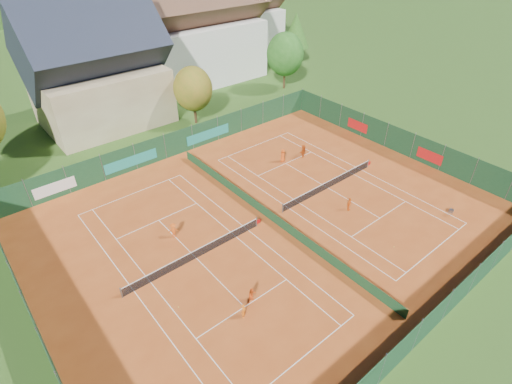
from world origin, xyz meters
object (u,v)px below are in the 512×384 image
at_px(hotel_block_b, 237,19).
at_px(player_left_mid, 252,295).
at_px(ball_hopper, 451,211).
at_px(player_right_far_a, 283,155).
at_px(player_left_far, 173,230).
at_px(hotel_block_a, 198,34).
at_px(player_left_near, 244,311).
at_px(player_right_far_b, 303,151).
at_px(player_right_near, 349,204).
at_px(chalet, 97,73).

relative_size(hotel_block_b, player_left_mid, 13.16).
bearing_deg(ball_hopper, player_right_far_a, 107.17).
xyz_separation_m(hotel_block_b, player_left_mid, (-37.23, -50.33, -5.96)).
bearing_deg(player_left_far, hotel_block_a, -101.62).
bearing_deg(player_left_near, hotel_block_b, 11.63).
distance_m(player_right_far_a, player_right_far_b, 2.61).
bearing_deg(hotel_block_a, ball_hopper, -93.25).
relative_size(player_left_near, player_left_far, 0.86).
xyz_separation_m(hotel_block_b, player_right_far_a, (-21.96, -37.04, -5.83)).
relative_size(player_right_far_a, player_right_far_b, 0.99).
bearing_deg(ball_hopper, player_right_near, 135.13).
height_order(chalet, player_right_far_a, chalet).
relative_size(chalet, player_right_far_a, 10.31).
xyz_separation_m(hotel_block_a, ball_hopper, (-2.63, -46.31, -6.83)).
xyz_separation_m(hotel_block_a, player_right_far_b, (-5.46, -29.75, -6.59)).
bearing_deg(ball_hopper, player_left_far, 147.17).
xyz_separation_m(ball_hopper, player_left_mid, (-20.60, 3.97, 0.10)).
bearing_deg(hotel_block_a, player_right_near, -103.16).
relative_size(hotel_block_b, player_right_near, 12.50).
xyz_separation_m(player_left_mid, player_left_far, (-0.80, 9.84, 0.07)).
xyz_separation_m(chalet, player_left_mid, (-4.23, -36.33, -5.97)).
relative_size(chalet, hotel_block_a, 0.75).
relative_size(player_left_mid, player_left_far, 0.91).
xyz_separation_m(chalet, ball_hopper, (16.37, -40.31, -6.07)).
bearing_deg(player_right_near, player_right_far_a, 67.25).
height_order(player_right_far_a, player_right_far_b, player_right_far_b).
distance_m(hotel_block_a, player_left_far, 40.96).
distance_m(chalet, player_right_far_a, 26.20).
height_order(player_left_near, player_left_far, player_left_far).
height_order(hotel_block_b, player_left_near, hotel_block_b).
bearing_deg(ball_hopper, hotel_block_a, 86.75).
xyz_separation_m(player_left_mid, player_right_far_a, (15.27, 13.30, 0.13)).
distance_m(ball_hopper, player_right_near, 9.39).
relative_size(chalet, hotel_block_b, 0.94).
distance_m(ball_hopper, player_left_near, 22.17).
distance_m(player_left_near, player_right_far_a, 21.69).
distance_m(chalet, ball_hopper, 43.92).
distance_m(player_right_near, player_right_far_a, 10.73).
relative_size(hotel_block_b, ball_hopper, 21.60).
bearing_deg(player_left_mid, chalet, 83.43).
relative_size(hotel_block_a, hotel_block_b, 1.25).
relative_size(ball_hopper, player_left_far, 0.55).
bearing_deg(player_left_near, chalet, 40.18).
height_order(hotel_block_b, player_left_mid, hotel_block_b).
height_order(hotel_block_a, ball_hopper, hotel_block_a).
bearing_deg(player_left_far, player_right_far_b, -146.72).
height_order(ball_hopper, player_left_mid, player_left_mid).
relative_size(player_left_mid, player_right_near, 0.95).
height_order(hotel_block_a, player_left_far, hotel_block_a).
bearing_deg(player_right_far_a, player_left_near, 24.01).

